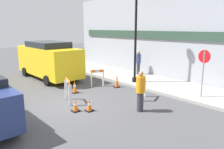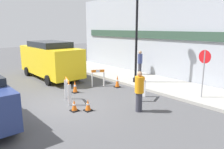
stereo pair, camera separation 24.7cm
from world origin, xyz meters
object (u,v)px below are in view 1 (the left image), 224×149
streetlamp_post (136,17)px  work_van (49,58)px  stop_sign (204,66)px  person_worker (141,90)px  person_pedestrian (138,62)px

streetlamp_post → work_van: (-4.76, -3.05, -2.53)m
stop_sign → person_worker: size_ratio=1.33×
person_pedestrian → stop_sign: bearing=161.3°
person_worker → stop_sign: bearing=-101.3°
person_worker → person_pedestrian: bearing=-43.3°
person_pedestrian → person_worker: bearing=129.7°
stop_sign → person_worker: (-0.92, -3.22, -0.72)m
person_worker → person_pedestrian: 6.40m
stop_sign → work_van: work_van is taller
streetlamp_post → person_pedestrian: size_ratio=3.62×
person_pedestrian → work_van: 5.94m
streetlamp_post → work_van: bearing=-147.4°
streetlamp_post → work_van: streetlamp_post is taller
streetlamp_post → person_pedestrian: streetlamp_post is taller
person_worker → streetlamp_post: bearing=-40.1°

